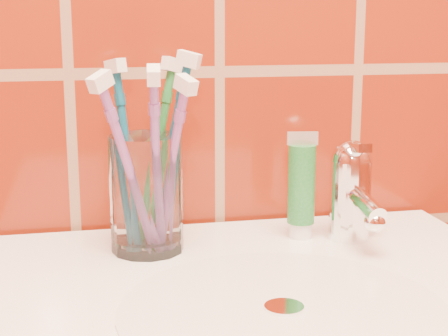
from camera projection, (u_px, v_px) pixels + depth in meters
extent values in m
cylinder|color=silver|center=(284.00, 310.00, 0.61)|extent=(0.30, 0.30, 0.00)
cylinder|color=white|center=(284.00, 308.00, 0.61)|extent=(0.04, 0.04, 0.00)
cylinder|color=white|center=(147.00, 194.00, 0.76)|extent=(0.10, 0.10, 0.13)
cylinder|color=white|center=(300.00, 230.00, 0.82)|extent=(0.03, 0.03, 0.02)
cylinder|color=#176425|center=(301.00, 184.00, 0.81)|extent=(0.03, 0.03, 0.09)
cube|color=beige|center=(303.00, 138.00, 0.80)|extent=(0.04, 0.00, 0.02)
cylinder|color=white|center=(350.00, 200.00, 0.81)|extent=(0.05, 0.05, 0.09)
sphere|color=white|center=(351.00, 161.00, 0.80)|extent=(0.05, 0.05, 0.05)
cylinder|color=white|center=(363.00, 202.00, 0.77)|extent=(0.02, 0.09, 0.03)
cube|color=white|center=(356.00, 147.00, 0.78)|extent=(0.02, 0.06, 0.01)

